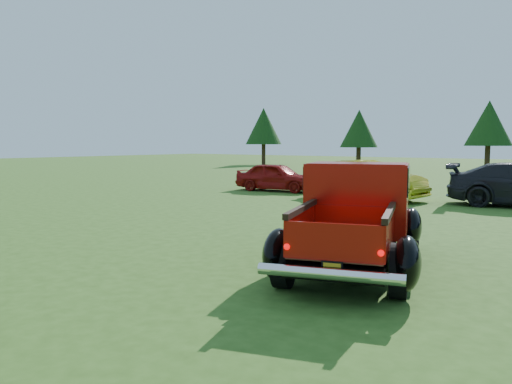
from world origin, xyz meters
name	(u,v)px	position (x,y,z in m)	size (l,w,h in m)	color
ground	(266,253)	(0.00, 0.00, 0.00)	(120.00, 120.00, 0.00)	#2E4F16
tree_far_west	(264,126)	(-22.00, 30.00, 3.52)	(3.33, 3.33, 5.20)	#332114
tree_west	(359,129)	(-12.00, 29.00, 3.11)	(2.94, 2.94, 4.60)	#332114
tree_mid_left	(489,123)	(-3.00, 31.00, 3.38)	(3.20, 3.20, 5.00)	#332114
pickup_truck	(357,216)	(1.61, 0.37, 0.80)	(3.26, 4.83, 1.69)	black
show_car_red	(277,177)	(-6.61, 9.91, 0.59)	(1.40, 3.49, 1.19)	maroon
show_car_yellow	(367,180)	(-2.32, 9.37, 0.69)	(1.47, 4.21, 1.39)	gold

